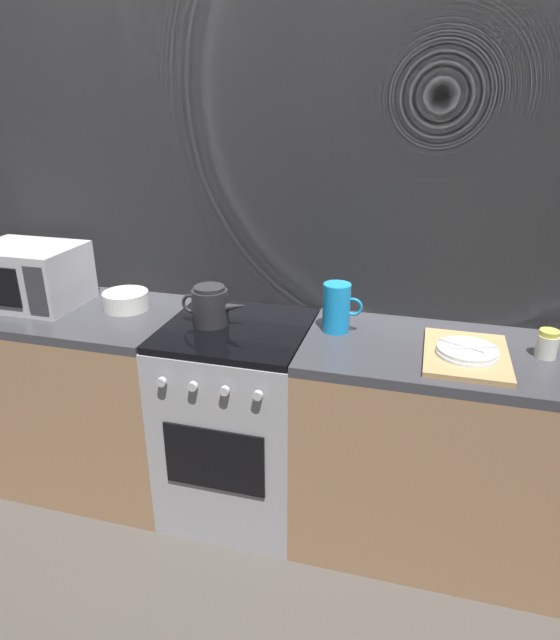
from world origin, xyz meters
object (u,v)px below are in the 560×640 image
pitcher (337,308)px  spice_jar (547,344)px  stove_unit (239,419)px  kettle (211,305)px  mixing_bowl (126,300)px  microwave (29,275)px  dish_pile (466,354)px

pitcher → spice_jar: size_ratio=1.90×
stove_unit → kettle: bearing=177.6°
kettle → mixing_bowl: bearing=172.1°
pitcher → spice_jar: bearing=-2.6°
spice_jar → kettle: bearing=-178.7°
microwave → spice_jar: 2.18m
microwave → dish_pile: size_ratio=1.15×
stove_unit → kettle: (-0.11, 0.00, 0.53)m
microwave → mixing_bowl: 0.46m
kettle → mixing_bowl: size_ratio=1.42×
microwave → kettle: (0.88, -0.01, -0.05)m
stove_unit → kettle: size_ratio=3.16×
microwave → mixing_bowl: (0.45, 0.05, -0.10)m
stove_unit → microwave: microwave is taller
mixing_bowl → dish_pile: (1.45, -0.12, -0.02)m
pitcher → spice_jar: (0.78, -0.04, -0.05)m
dish_pile → kettle: bearing=176.6°
stove_unit → kettle: kettle is taller
mixing_bowl → pitcher: size_ratio=1.00×
kettle → pitcher: size_ratio=1.42×
mixing_bowl → spice_jar: (1.73, -0.03, 0.01)m
pitcher → spice_jar: 0.78m
stove_unit → pitcher: (0.41, 0.07, 0.55)m
microwave → dish_pile: microwave is taller
stove_unit → mixing_bowl: mixing_bowl is taller
spice_jar → stove_unit: bearing=-178.3°
stove_unit → mixing_bowl: (-0.54, 0.06, 0.49)m
stove_unit → dish_pile: (0.91, -0.06, 0.47)m
stove_unit → spice_jar: (1.19, 0.03, 0.50)m
mixing_bowl → pitcher: 0.95m
microwave → pitcher: bearing=2.2°
microwave → pitcher: (1.40, 0.05, -0.03)m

